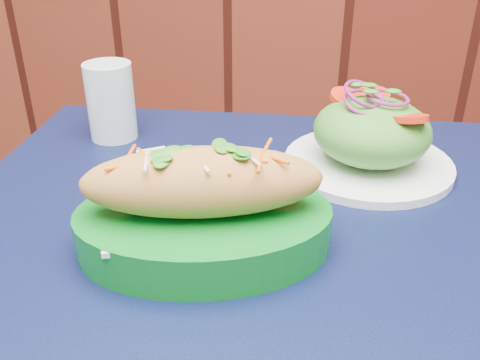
# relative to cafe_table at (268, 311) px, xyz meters

# --- Properties ---
(cafe_table) EXTENTS (0.84, 0.84, 0.75)m
(cafe_table) POSITION_rel_cafe_table_xyz_m (0.00, 0.00, 0.00)
(cafe_table) COLOR black
(cafe_table) RESTS_ON ground
(banh_mi_basket) EXTENTS (0.31, 0.24, 0.13)m
(banh_mi_basket) POSITION_rel_cafe_table_xyz_m (-0.07, -0.01, 0.14)
(banh_mi_basket) COLOR #086D1B
(banh_mi_basket) RESTS_ON cafe_table
(salad_plate) EXTENTS (0.23, 0.23, 0.12)m
(salad_plate) POSITION_rel_cafe_table_xyz_m (0.11, 0.22, 0.13)
(salad_plate) COLOR white
(salad_plate) RESTS_ON cafe_table
(water_glass) EXTENTS (0.07, 0.07, 0.12)m
(water_glass) POSITION_rel_cafe_table_xyz_m (-0.28, 0.26, 0.15)
(water_glass) COLOR silver
(water_glass) RESTS_ON cafe_table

